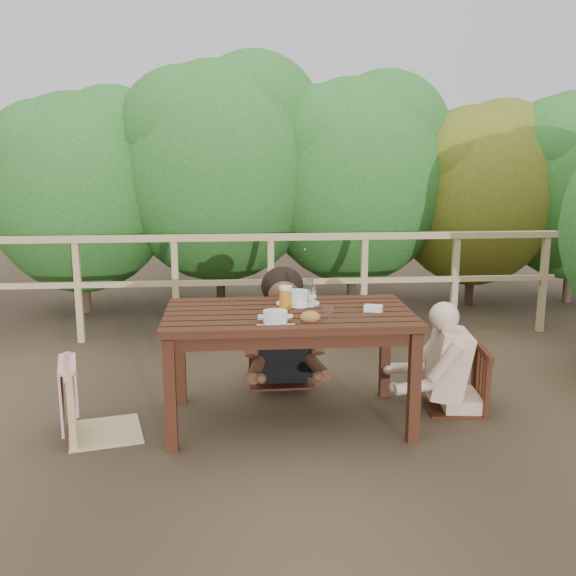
{
  "coord_description": "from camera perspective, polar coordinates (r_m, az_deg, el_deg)",
  "views": [
    {
      "loc": [
        -0.35,
        -4.14,
        1.79
      ],
      "look_at": [
        0.0,
        0.05,
        0.9
      ],
      "focal_mm": 41.03,
      "sensor_mm": 36.0,
      "label": 1
    }
  ],
  "objects": [
    {
      "name": "hedge_row",
      "position": [
        7.38,
        1.06,
        12.79
      ],
      "size": [
        6.6,
        1.6,
        3.8
      ],
      "primitive_type": null,
      "color": "#265C22",
      "rests_on": "ground"
    },
    {
      "name": "butter_tub",
      "position": [
        4.31,
        7.39,
        -1.86
      ],
      "size": [
        0.14,
        0.12,
        0.05
      ],
      "primitive_type": "cube",
      "rotation": [
        0.0,
        0.0,
        -0.32
      ],
      "color": "silver",
      "rests_on": "table"
    },
    {
      "name": "soup_near",
      "position": [
        4.01,
        -1.11,
        -2.58
      ],
      "size": [
        0.25,
        0.25,
        0.08
      ],
      "primitive_type": "cylinder",
      "color": "white",
      "rests_on": "table"
    },
    {
      "name": "soup_far",
      "position": [
        4.49,
        0.85,
        -0.88
      ],
      "size": [
        0.3,
        0.3,
        0.1
      ],
      "primitive_type": "cylinder",
      "color": "white",
      "rests_on": "table"
    },
    {
      "name": "chair_right",
      "position": [
        4.72,
        14.52,
        -5.4
      ],
      "size": [
        0.45,
        0.45,
        0.82
      ],
      "primitive_type": "cube",
      "rotation": [
        0.0,
        0.0,
        -1.69
      ],
      "color": "black",
      "rests_on": "ground"
    },
    {
      "name": "tumbler",
      "position": [
        4.14,
        3.43,
        -2.14
      ],
      "size": [
        0.07,
        0.07,
        0.08
      ],
      "primitive_type": "cylinder",
      "color": "white",
      "rests_on": "table"
    },
    {
      "name": "beer_glass",
      "position": [
        4.33,
        -0.21,
        -0.92
      ],
      "size": [
        0.09,
        0.09,
        0.17
      ],
      "primitive_type": "cylinder",
      "color": "orange",
      "rests_on": "table"
    },
    {
      "name": "chair_far",
      "position": [
        5.1,
        -0.69,
        -2.74
      ],
      "size": [
        0.51,
        0.51,
        0.99
      ],
      "primitive_type": "cube",
      "rotation": [
        0.0,
        0.0,
        0.03
      ],
      "color": "black",
      "rests_on": "ground"
    },
    {
      "name": "woman",
      "position": [
        5.07,
        -0.71,
        -0.32
      ],
      "size": [
        0.59,
        0.72,
        1.42
      ],
      "primitive_type": null,
      "rotation": [
        0.0,
        0.0,
        3.17
      ],
      "color": "black",
      "rests_on": "ground"
    },
    {
      "name": "bread_roll",
      "position": [
        4.04,
        1.94,
        -2.53
      ],
      "size": [
        0.13,
        0.1,
        0.07
      ],
      "primitive_type": "ellipsoid",
      "color": "#B2652F",
      "rests_on": "table"
    },
    {
      "name": "ground",
      "position": [
        4.52,
        0.05,
        -11.37
      ],
      "size": [
        60.0,
        60.0,
        0.0
      ],
      "primitive_type": "plane",
      "color": "#483625",
      "rests_on": "ground"
    },
    {
      "name": "table",
      "position": [
        4.39,
        0.06,
        -6.91
      ],
      "size": [
        1.6,
        0.9,
        0.74
      ],
      "primitive_type": "cube",
      "color": "black",
      "rests_on": "ground"
    },
    {
      "name": "diner_right",
      "position": [
        4.68,
        15.0,
        -2.82
      ],
      "size": [
        0.68,
        0.58,
        1.26
      ],
      "primitive_type": null,
      "rotation": [
        0.0,
        0.0,
        1.46
      ],
      "color": "beige",
      "rests_on": "ground"
    },
    {
      "name": "railing",
      "position": [
        6.28,
        -1.5,
        0.13
      ],
      "size": [
        5.6,
        0.1,
        1.01
      ],
      "primitive_type": "cube",
      "color": "tan",
      "rests_on": "ground"
    },
    {
      "name": "bottle",
      "position": [
        4.33,
        2.04,
        -0.54
      ],
      "size": [
        0.05,
        0.05,
        0.22
      ],
      "primitive_type": "cylinder",
      "color": "silver",
      "rests_on": "table"
    },
    {
      "name": "chair_left",
      "position": [
        4.32,
        -15.9,
        -6.32
      ],
      "size": [
        0.56,
        0.56,
        0.94
      ],
      "primitive_type": "cube",
      "rotation": [
        0.0,
        0.0,
        1.8
      ],
      "color": "tan",
      "rests_on": "ground"
    }
  ]
}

